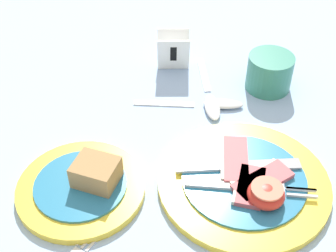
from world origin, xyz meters
TOP-DOWN VIEW (x-y plane):
  - ground_plane at (0.00, 0.00)m, footprint 3.00×3.00m
  - breakfast_plate at (0.10, 0.02)m, footprint 0.25×0.25m
  - bread_plate at (-0.13, -0.01)m, footprint 0.19×0.19m
  - sugar_cup at (0.16, 0.26)m, footprint 0.08×0.08m
  - number_card at (-0.02, 0.31)m, footprint 0.06×0.05m
  - teaspoon_by_saucer at (0.05, 0.22)m, footprint 0.05×0.19m
  - teaspoon_near_cup at (0.05, 0.20)m, footprint 0.19×0.03m

SIDE VIEW (x-z plane):
  - ground_plane at x=0.00m, z-range 0.00..0.00m
  - teaspoon_by_saucer at x=0.05m, z-range 0.00..0.01m
  - teaspoon_near_cup at x=0.05m, z-range 0.00..0.01m
  - breakfast_plate at x=0.10m, z-range -0.01..0.03m
  - bread_plate at x=-0.13m, z-range -0.01..0.04m
  - sugar_cup at x=0.16m, z-range 0.00..0.07m
  - number_card at x=-0.02m, z-range 0.00..0.07m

